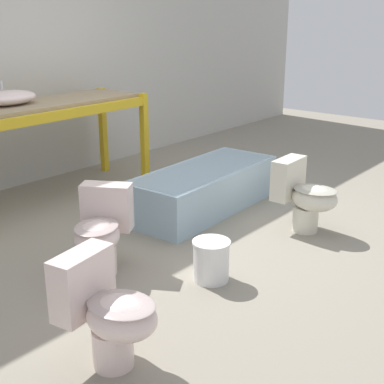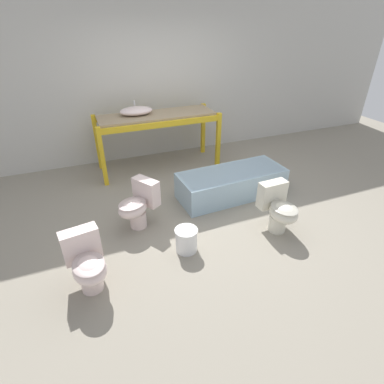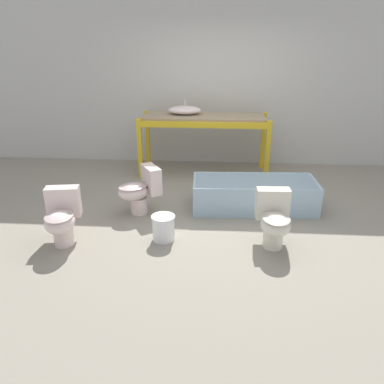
# 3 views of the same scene
# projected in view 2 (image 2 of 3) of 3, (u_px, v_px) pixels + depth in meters

# --- Properties ---
(ground_plane) EXTENTS (12.00, 12.00, 0.00)m
(ground_plane) POSITION_uv_depth(u_px,v_px,m) (202.00, 203.00, 4.48)
(ground_plane) COLOR gray
(warehouse_wall_rear) EXTENTS (10.80, 0.08, 3.20)m
(warehouse_wall_rear) POSITION_uv_depth(u_px,v_px,m) (157.00, 69.00, 5.36)
(warehouse_wall_rear) COLOR beige
(warehouse_wall_rear) RESTS_ON ground_plane
(shelving_rack) EXTENTS (2.10, 0.75, 0.98)m
(shelving_rack) POSITION_uv_depth(u_px,v_px,m) (157.00, 122.00, 5.15)
(shelving_rack) COLOR gold
(shelving_rack) RESTS_ON ground_plane
(sink_basin) EXTENTS (0.55, 0.35, 0.22)m
(sink_basin) POSITION_uv_depth(u_px,v_px,m) (136.00, 111.00, 5.00)
(sink_basin) COLOR silver
(sink_basin) RESTS_ON shelving_rack
(bathtub_main) EXTENTS (1.66, 0.72, 0.41)m
(bathtub_main) POSITION_uv_depth(u_px,v_px,m) (232.00, 182.00, 4.57)
(bathtub_main) COLOR #99B7CC
(bathtub_main) RESTS_ON ground_plane
(toilet_near) EXTENTS (0.37, 0.55, 0.62)m
(toilet_near) POSITION_uv_depth(u_px,v_px,m) (279.00, 208.00, 3.77)
(toilet_near) COLOR silver
(toilet_near) RESTS_ON ground_plane
(toilet_far) EXTENTS (0.63, 0.57, 0.62)m
(toilet_far) POSITION_uv_depth(u_px,v_px,m) (138.00, 205.00, 3.85)
(toilet_far) COLOR silver
(toilet_far) RESTS_ON ground_plane
(toilet_extra) EXTENTS (0.42, 0.58, 0.62)m
(toilet_extra) POSITION_uv_depth(u_px,v_px,m) (87.00, 263.00, 2.94)
(toilet_extra) COLOR silver
(toilet_extra) RESTS_ON ground_plane
(bucket_white) EXTENTS (0.27, 0.27, 0.30)m
(bucket_white) POSITION_uv_depth(u_px,v_px,m) (186.00, 239.00, 3.51)
(bucket_white) COLOR white
(bucket_white) RESTS_ON ground_plane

